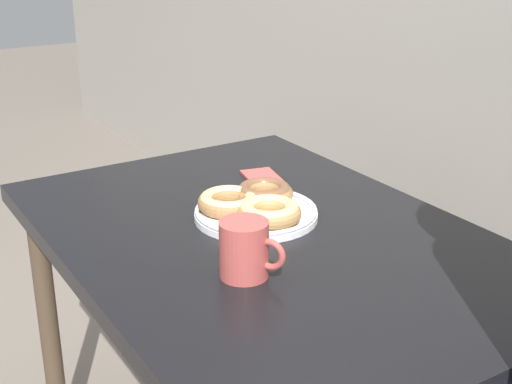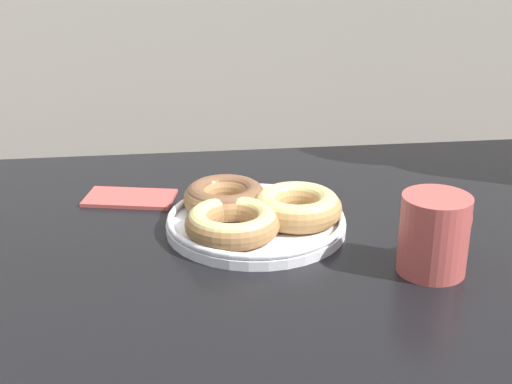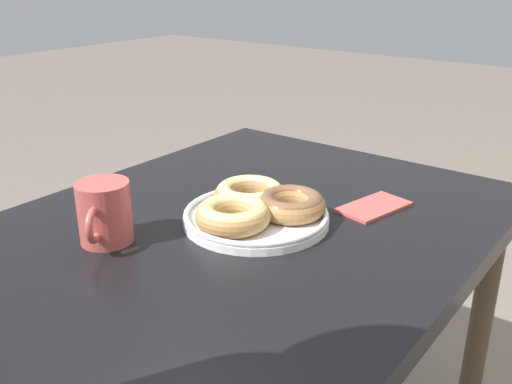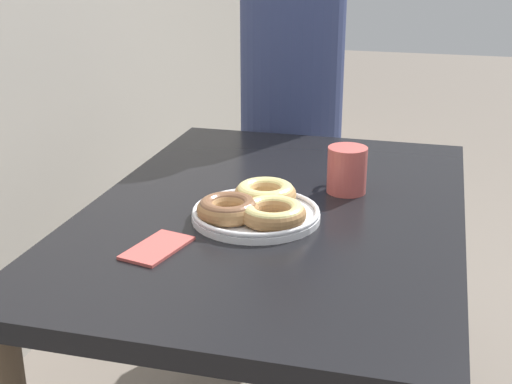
{
  "view_description": "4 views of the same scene",
  "coord_description": "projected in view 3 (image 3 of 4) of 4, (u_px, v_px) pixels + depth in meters",
  "views": [
    {
      "loc": [
        1.11,
        -0.55,
        1.37
      ],
      "look_at": [
        -0.08,
        0.2,
        0.82
      ],
      "focal_mm": 50.0,
      "sensor_mm": 36.0,
      "label": 1
    },
    {
      "loc": [
        -0.2,
        -0.76,
        1.2
      ],
      "look_at": [
        -0.08,
        0.2,
        0.82
      ],
      "focal_mm": 50.0,
      "sensor_mm": 36.0,
      "label": 2
    },
    {
      "loc": [
        0.67,
        0.77,
        1.2
      ],
      "look_at": [
        -0.08,
        0.2,
        0.82
      ],
      "focal_mm": 40.0,
      "sensor_mm": 36.0,
      "label": 3
    },
    {
      "loc": [
        -1.4,
        -0.15,
        1.32
      ],
      "look_at": [
        -0.08,
        0.2,
        0.82
      ],
      "focal_mm": 50.0,
      "sensor_mm": 36.0,
      "label": 4
    }
  ],
  "objects": [
    {
      "name": "dining_table",
      "position": [
        219.0,
        276.0,
        1.02
      ],
      "size": [
        1.16,
        0.79,
        0.76
      ],
      "color": "black",
      "rests_on": "ground_plane"
    },
    {
      "name": "donut_plate",
      "position": [
        256.0,
        208.0,
        1.03
      ],
      "size": [
        0.27,
        0.27,
        0.06
      ],
      "color": "white",
      "rests_on": "dining_table"
    },
    {
      "name": "coffee_mug",
      "position": [
        104.0,
        212.0,
        0.95
      ],
      "size": [
        0.12,
        0.09,
        0.11
      ],
      "color": "#B74C47",
      "rests_on": "dining_table"
    },
    {
      "name": "napkin",
      "position": [
        374.0,
        207.0,
        1.1
      ],
      "size": [
        0.16,
        0.11,
        0.01
      ],
      "color": "#BC4C47",
      "rests_on": "dining_table"
    }
  ]
}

